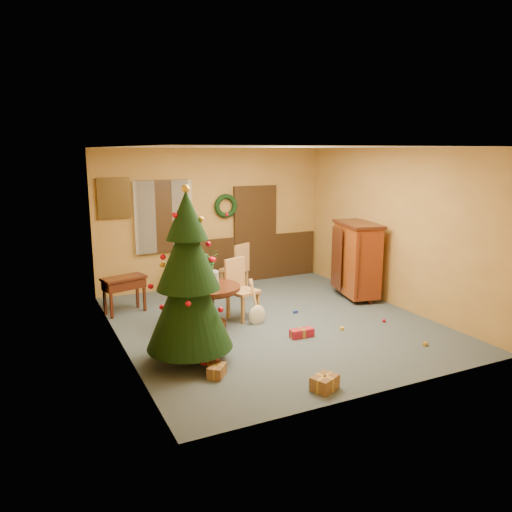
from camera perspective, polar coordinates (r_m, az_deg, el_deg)
room_envelope at (r=10.70m, az=-3.71°, el=2.63°), size 5.50×5.50×5.50m
dining_table at (r=8.17m, az=-5.36°, el=-4.84°), size 1.02×1.02×0.70m
urn at (r=8.08m, az=-5.41°, el=-2.60°), size 0.32×0.32×0.24m
centerpiece_plant at (r=8.01m, az=-5.45°, el=-0.52°), size 0.33×0.28×0.36m
chair_near at (r=8.60m, az=-1.89°, el=-3.49°), size 0.58×0.58×1.04m
chair_far at (r=10.06m, az=-2.15°, el=-1.23°), size 0.60×0.60×1.03m
guitar at (r=8.33m, az=0.13°, el=-5.40°), size 0.36×0.50×0.70m
plant_stand at (r=9.64m, az=-7.20°, el=-2.13°), size 0.32×0.32×0.83m
stand_plant at (r=9.53m, az=-7.28°, el=0.93°), size 0.29×0.26×0.42m
christmas_tree at (r=6.72m, az=-7.74°, el=-2.79°), size 1.18×1.18×2.43m
writing_desk at (r=9.15m, az=-14.84°, el=-3.31°), size 0.82×0.56×0.66m
sideboard at (r=9.91m, az=11.45°, el=-0.21°), size 0.85×1.27×1.49m
gift_a at (r=6.31m, az=7.85°, el=-14.16°), size 0.39×0.35×0.18m
gift_b at (r=6.99m, az=-5.32°, el=-11.13°), size 0.31×0.31×0.23m
gift_c at (r=6.60m, az=-4.49°, el=-12.94°), size 0.32×0.33×0.15m
gift_d at (r=7.89m, az=5.25°, el=-8.75°), size 0.38×0.16×0.13m
toy_a at (r=8.98m, az=4.53°, el=-6.39°), size 0.09×0.07×0.05m
toy_b at (r=8.08m, az=4.75°, el=-8.50°), size 0.06×0.06×0.06m
toy_c at (r=8.28m, az=9.81°, el=-8.17°), size 0.08×0.09×0.05m
toy_d at (r=8.78m, az=14.42°, el=-7.15°), size 0.06×0.06×0.06m
toy_e at (r=7.95m, az=18.77°, el=-9.51°), size 0.09×0.08×0.05m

